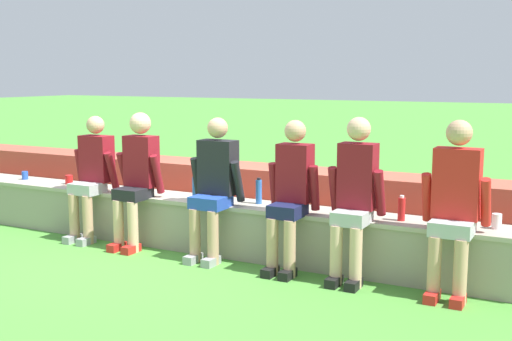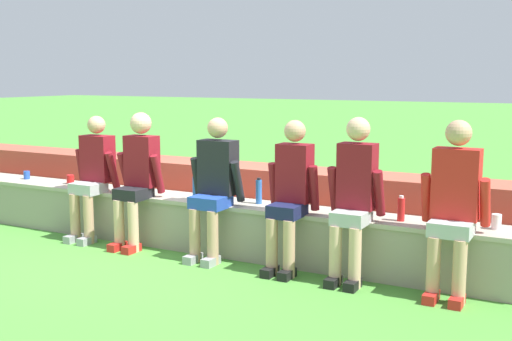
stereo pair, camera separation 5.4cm
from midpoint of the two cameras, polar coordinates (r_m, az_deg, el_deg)
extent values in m
plane|color=#4C9338|center=(6.86, -8.75, -6.97)|extent=(80.00, 80.00, 0.00)
cube|color=gray|center=(6.97, -7.68, -4.44)|extent=(7.47, 0.46, 0.53)
cube|color=#ABA28E|center=(6.92, -7.72, -2.41)|extent=(7.51, 0.50, 0.04)
cube|color=#A14B36|center=(7.60, -4.36, -4.00)|extent=(10.37, 0.66, 0.35)
cube|color=#A9523E|center=(8.12, -1.90, -1.91)|extent=(10.37, 0.66, 0.70)
cylinder|color=tan|center=(7.31, -16.17, -4.10)|extent=(0.11, 0.11, 0.53)
cylinder|color=tan|center=(7.17, -15.03, -4.29)|extent=(0.11, 0.11, 0.53)
cube|color=#99999E|center=(7.33, -16.31, -5.89)|extent=(0.10, 0.22, 0.08)
cube|color=#99999E|center=(7.20, -15.17, -6.10)|extent=(0.10, 0.22, 0.08)
cube|color=#B2B2B7|center=(7.26, -15.07, -1.55)|extent=(0.32, 0.30, 0.12)
cube|color=maroon|center=(7.34, -14.28, 1.05)|extent=(0.36, 0.20, 0.51)
sphere|color=tan|center=(7.30, -14.39, 3.98)|extent=(0.20, 0.20, 0.20)
cylinder|color=maroon|center=(7.49, -15.65, 0.25)|extent=(0.08, 0.14, 0.43)
cylinder|color=maroon|center=(7.19, -12.99, 0.01)|extent=(0.08, 0.20, 0.43)
cylinder|color=#DBAD89|center=(6.86, -12.42, -4.78)|extent=(0.11, 0.11, 0.53)
cylinder|color=#DBAD89|center=(6.74, -11.19, -4.98)|extent=(0.11, 0.11, 0.53)
cube|color=red|center=(6.88, -12.57, -6.68)|extent=(0.10, 0.22, 0.08)
cube|color=red|center=(6.76, -11.34, -6.91)|extent=(0.10, 0.22, 0.08)
cube|color=black|center=(6.83, -11.18, -2.04)|extent=(0.31, 0.33, 0.12)
cube|color=maroon|center=(6.90, -10.45, 0.83)|extent=(0.34, 0.20, 0.54)
sphere|color=#DBAD89|center=(6.86, -10.54, 4.18)|extent=(0.23, 0.23, 0.23)
cylinder|color=maroon|center=(7.04, -11.95, -0.07)|extent=(0.08, 0.20, 0.42)
cylinder|color=maroon|center=(6.77, -9.05, -0.33)|extent=(0.08, 0.19, 0.43)
cylinder|color=tan|center=(6.30, -5.73, -5.80)|extent=(0.11, 0.11, 0.53)
cylinder|color=tan|center=(6.19, -4.13, -6.03)|extent=(0.11, 0.11, 0.53)
cube|color=#99999E|center=(6.33, -5.90, -7.86)|extent=(0.10, 0.22, 0.08)
cube|color=#99999E|center=(6.22, -4.30, -8.13)|extent=(0.10, 0.22, 0.08)
cube|color=#2347B2|center=(6.28, -4.33, -2.82)|extent=(0.34, 0.32, 0.12)
cube|color=black|center=(6.35, -3.67, 0.29)|extent=(0.38, 0.20, 0.54)
sphere|color=tan|center=(6.30, -3.70, 3.83)|extent=(0.20, 0.20, 0.20)
cylinder|color=black|center=(6.48, -5.55, -0.66)|extent=(0.08, 0.17, 0.43)
cylinder|color=black|center=(6.23, -1.89, -0.98)|extent=(0.08, 0.20, 0.42)
cylinder|color=tan|center=(5.87, 1.21, -6.82)|extent=(0.11, 0.11, 0.53)
cylinder|color=tan|center=(5.80, 2.76, -7.02)|extent=(0.11, 0.11, 0.53)
cube|color=black|center=(5.90, 1.03, -9.02)|extent=(0.10, 0.22, 0.08)
cube|color=black|center=(5.83, 2.57, -9.26)|extent=(0.10, 0.22, 0.08)
cube|color=#191E47|center=(5.88, 2.58, -3.58)|extent=(0.28, 0.34, 0.12)
cube|color=maroon|center=(5.96, 3.24, -0.22)|extent=(0.32, 0.20, 0.55)
sphere|color=tan|center=(5.91, 3.28, 3.56)|extent=(0.20, 0.20, 0.20)
cylinder|color=maroon|center=(6.05, 1.37, -1.25)|extent=(0.08, 0.15, 0.43)
cylinder|color=maroon|center=(5.88, 4.99, -1.57)|extent=(0.08, 0.14, 0.43)
cylinder|color=#DBAD89|center=(5.64, 6.91, -7.53)|extent=(0.11, 0.11, 0.53)
cylinder|color=#DBAD89|center=(5.58, 8.63, -7.74)|extent=(0.11, 0.11, 0.53)
cube|color=black|center=(5.67, 6.72, -9.83)|extent=(0.10, 0.22, 0.08)
cube|color=black|center=(5.61, 8.44, -10.06)|extent=(0.10, 0.22, 0.08)
cube|color=#B2B2B7|center=(5.65, 8.31, -4.16)|extent=(0.29, 0.33, 0.12)
cube|color=maroon|center=(5.71, 8.82, -0.49)|extent=(0.32, 0.20, 0.59)
sphere|color=#DBAD89|center=(5.66, 8.92, 3.70)|extent=(0.21, 0.21, 0.21)
cylinder|color=maroon|center=(5.78, 6.74, -1.65)|extent=(0.08, 0.19, 0.43)
cylinder|color=maroon|center=(5.65, 10.76, -1.99)|extent=(0.08, 0.20, 0.42)
cylinder|color=tan|center=(5.42, 15.38, -8.45)|extent=(0.11, 0.11, 0.53)
cylinder|color=tan|center=(5.38, 17.53, -8.66)|extent=(0.11, 0.11, 0.53)
cube|color=red|center=(5.45, 15.19, -10.84)|extent=(0.10, 0.22, 0.08)
cube|color=red|center=(5.41, 17.34, -11.07)|extent=(0.10, 0.22, 0.08)
cube|color=#B2B2B7|center=(5.44, 16.87, -4.94)|extent=(0.34, 0.32, 0.12)
cube|color=red|center=(5.49, 17.27, -1.12)|extent=(0.37, 0.20, 0.59)
sphere|color=tan|center=(5.44, 17.47, 3.24)|extent=(0.21, 0.21, 0.21)
cylinder|color=red|center=(5.54, 14.77, -2.32)|extent=(0.08, 0.18, 0.43)
cylinder|color=red|center=(5.46, 19.61, -2.70)|extent=(0.08, 0.22, 0.42)
cylinder|color=blue|center=(6.41, 0.00, -1.92)|extent=(0.06, 0.06, 0.24)
cylinder|color=black|center=(6.38, 0.00, -0.75)|extent=(0.04, 0.04, 0.02)
cylinder|color=blue|center=(6.66, -5.67, -1.59)|extent=(0.07, 0.07, 0.24)
cylinder|color=black|center=(6.64, -5.68, -0.50)|extent=(0.04, 0.04, 0.02)
cylinder|color=red|center=(5.80, 12.63, -3.41)|extent=(0.06, 0.06, 0.21)
cylinder|color=white|center=(5.78, 12.67, -2.30)|extent=(0.04, 0.04, 0.02)
cylinder|color=red|center=(7.90, -16.58, -0.79)|extent=(0.09, 0.09, 0.11)
cylinder|color=white|center=(5.74, 20.48, -4.28)|extent=(0.08, 0.08, 0.13)
cylinder|color=blue|center=(8.43, -20.15, -0.41)|extent=(0.08, 0.08, 0.10)
camera|label=1|loc=(0.03, -90.25, -0.04)|focal=44.69mm
camera|label=2|loc=(0.03, 89.75, 0.04)|focal=44.69mm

